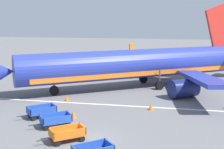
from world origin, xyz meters
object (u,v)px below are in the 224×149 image
object	(u,v)px
baggage_cart_third_in_row	(56,120)
traffic_cone_mid_apron	(151,107)
traffic_cone_near_plane	(73,114)
baggage_cart_fourth_in_row	(42,111)
airplane	(141,64)
baggage_cart_second_in_row	(67,134)
traffic_cone_by_carts	(67,98)

from	to	relation	value
baggage_cart_third_in_row	traffic_cone_mid_apron	xyz separation A→B (m)	(7.48, 6.43, -0.27)
traffic_cone_near_plane	baggage_cart_fourth_in_row	bearing A→B (deg)	-172.14
traffic_cone_mid_apron	airplane	bearing A→B (deg)	101.57
baggage_cart_third_in_row	baggage_cart_fourth_in_row	bearing A→B (deg)	136.37
airplane	baggage_cart_fourth_in_row	size ratio (longest dim) A/B	10.63
baggage_cart_second_in_row	baggage_cart_third_in_row	size ratio (longest dim) A/B	0.99
airplane	baggage_cart_fourth_in_row	bearing A→B (deg)	-117.79
baggage_cart_second_in_row	traffic_cone_mid_apron	bearing A→B (deg)	59.33
baggage_cart_third_in_row	traffic_cone_by_carts	size ratio (longest dim) A/B	5.77
baggage_cart_fourth_in_row	traffic_cone_by_carts	bearing A→B (deg)	87.04
airplane	traffic_cone_near_plane	xyz separation A→B (m)	(-4.70, -14.04, -2.71)
traffic_cone_mid_apron	traffic_cone_by_carts	bearing A→B (deg)	170.16
baggage_cart_third_in_row	baggage_cart_fourth_in_row	size ratio (longest dim) A/B	1.05
airplane	baggage_cart_third_in_row	xyz separation A→B (m)	(-5.41, -16.55, -2.45)
baggage_cart_second_in_row	traffic_cone_by_carts	bearing A→B (deg)	109.81
airplane	traffic_cone_near_plane	bearing A→B (deg)	-108.50
baggage_cart_fourth_in_row	traffic_cone_mid_apron	size ratio (longest dim) A/B	4.75
traffic_cone_by_carts	baggage_cart_third_in_row	bearing A→B (deg)	-76.74
traffic_cone_mid_apron	traffic_cone_by_carts	size ratio (longest dim) A/B	1.16
baggage_cart_third_in_row	traffic_cone_by_carts	xyz separation A→B (m)	(-1.90, 8.06, -0.32)
airplane	baggage_cart_second_in_row	xyz separation A→B (m)	(-3.40, -19.34, -2.45)
baggage_cart_second_in_row	traffic_cone_near_plane	xyz separation A→B (m)	(-1.30, 5.30, -0.25)
baggage_cart_third_in_row	traffic_cone_mid_apron	bearing A→B (deg)	40.68
baggage_cart_third_in_row	baggage_cart_second_in_row	bearing A→B (deg)	-54.25
baggage_cart_second_in_row	traffic_cone_mid_apron	world-z (taller)	baggage_cart_second_in_row
baggage_cart_third_in_row	traffic_cone_near_plane	world-z (taller)	baggage_cart_third_in_row
airplane	traffic_cone_by_carts	world-z (taller)	airplane
baggage_cart_second_in_row	traffic_cone_near_plane	world-z (taller)	baggage_cart_second_in_row
baggage_cart_second_in_row	baggage_cart_third_in_row	distance (m)	3.44
baggage_cart_second_in_row	traffic_cone_by_carts	world-z (taller)	baggage_cart_second_in_row
traffic_cone_by_carts	traffic_cone_near_plane	bearing A→B (deg)	-64.84
traffic_cone_near_plane	traffic_cone_by_carts	distance (m)	6.13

